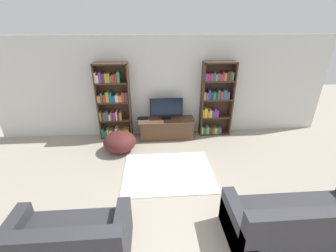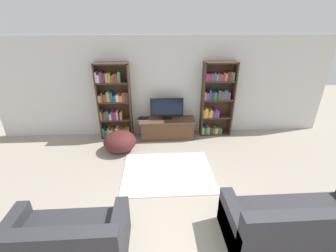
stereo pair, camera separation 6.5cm
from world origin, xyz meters
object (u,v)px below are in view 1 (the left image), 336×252
bookshelf_right (215,100)px  laptop (143,119)px  bookshelf_left (113,104)px  couch_left_sectional (67,247)px  tv_stand (167,128)px  couch_right_sofa (303,226)px  beanbag_ottoman (120,142)px  television (166,108)px

bookshelf_right → laptop: (-1.95, -0.10, -0.45)m
bookshelf_left → bookshelf_right: (2.70, 0.00, 0.04)m
laptop → couch_left_sectional: size_ratio=0.20×
tv_stand → couch_right_sofa: size_ratio=0.72×
bookshelf_right → beanbag_ottoman: bookshelf_right is taller
beanbag_ottoman → tv_stand: bearing=28.5°
laptop → beanbag_ottoman: (-0.55, -0.69, -0.29)m
laptop → couch_left_sectional: couch_left_sectional is taller
bookshelf_left → beanbag_ottoman: bookshelf_left is taller
tv_stand → television: (-0.00, 0.06, 0.56)m
couch_right_sofa → beanbag_ottoman: bearing=136.2°
laptop → bookshelf_right: bearing=3.1°
bookshelf_right → beanbag_ottoman: bearing=-162.4°
bookshelf_left → laptop: 0.86m
tv_stand → beanbag_ottoman: tv_stand is taller
tv_stand → beanbag_ottoman: 1.34m
bookshelf_left → couch_right_sofa: 4.69m
tv_stand → bookshelf_left: bearing=173.8°
tv_stand → couch_left_sectional: couch_left_sectional is taller
bookshelf_right → couch_right_sofa: bookshelf_right is taller
bookshelf_right → television: (-1.32, -0.09, -0.16)m
couch_left_sectional → couch_right_sofa: bearing=1.4°
couch_left_sectional → couch_right_sofa: 3.17m
couch_right_sofa → beanbag_ottoman: size_ratio=2.62×
couch_left_sectional → bookshelf_right: bearing=51.9°
couch_right_sofa → bookshelf_left: bearing=130.8°
television → beanbag_ottoman: bearing=-149.2°
bookshelf_right → television: bearing=-176.2°
tv_stand → couch_right_sofa: 3.76m
bookshelf_right → tv_stand: size_ratio=1.35×
couch_left_sectional → laptop: bearing=76.0°
bookshelf_right → laptop: size_ratio=6.40×
bookshelf_left → tv_stand: 1.54m
bookshelf_left → tv_stand: size_ratio=1.35×
couch_left_sectional → beanbag_ottoman: size_ratio=1.99×
tv_stand → television: size_ratio=1.71×
bookshelf_right → couch_left_sectional: size_ratio=1.28×
television → laptop: (-0.63, -0.02, -0.29)m
bookshelf_right → couch_right_sofa: bearing=-84.5°
bookshelf_right → couch_left_sectional: bookshelf_right is taller
bookshelf_left → couch_left_sectional: (-0.13, -3.59, -0.66)m
couch_right_sofa → beanbag_ottoman: couch_right_sofa is taller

